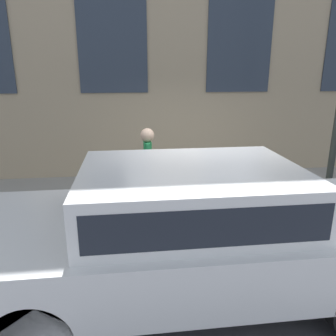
% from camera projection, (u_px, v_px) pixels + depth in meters
% --- Properties ---
extents(ground_plane, '(80.00, 80.00, 0.00)m').
position_uv_depth(ground_plane, '(201.00, 230.00, 5.62)').
color(ground_plane, '#47474C').
extents(sidewalk, '(2.90, 60.00, 0.14)m').
position_uv_depth(sidewalk, '(186.00, 196.00, 6.98)').
color(sidewalk, gray).
rests_on(sidewalk, ground_plane).
extents(fire_hydrant, '(0.31, 0.43, 0.71)m').
position_uv_depth(fire_hydrant, '(188.00, 191.00, 6.02)').
color(fire_hydrant, gold).
rests_on(fire_hydrant, sidewalk).
extents(person, '(0.37, 0.24, 1.53)m').
position_uv_depth(person, '(148.00, 162.00, 5.90)').
color(person, '#232328').
rests_on(person, sidewalk).
extents(parked_car_white_near, '(2.10, 5.10, 1.60)m').
position_uv_depth(parked_car_white_near, '(190.00, 224.00, 3.83)').
color(parked_car_white_near, black).
rests_on(parked_car_white_near, ground_plane).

